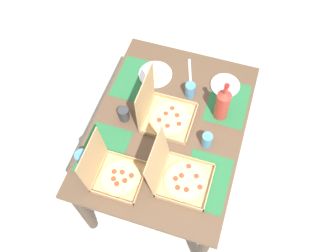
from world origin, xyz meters
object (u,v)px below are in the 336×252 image
plate_far_left (155,75)px  pizza_box_edge_far (164,114)px  pizza_box_corner_right (179,177)px  cup_clear_left (207,140)px  cup_dark (190,90)px  pizza_box_center (114,174)px  plate_far_right (225,86)px  cup_clear_right (83,158)px  cup_spare (124,114)px  soda_bottle (223,104)px

plate_far_left → pizza_box_edge_far: bearing=-152.0°
pizza_box_corner_right → cup_clear_left: 0.29m
pizza_box_edge_far → cup_dark: bearing=-25.8°
pizza_box_center → plate_far_left: size_ratio=1.31×
pizza_box_corner_right → plate_far_left: 0.78m
plate_far_right → cup_dark: size_ratio=1.86×
cup_clear_right → plate_far_left: bearing=-15.1°
pizza_box_center → cup_clear_right: pizza_box_center is taller
pizza_box_center → pizza_box_corner_right: size_ratio=0.90×
cup_dark → cup_spare: bearing=130.7°
pizza_box_center → plate_far_left: (0.78, 0.01, -0.04)m
pizza_box_corner_right → soda_bottle: size_ratio=1.05×
pizza_box_center → cup_clear_left: bearing=-51.1°
pizza_box_center → soda_bottle: 0.78m
plate_far_right → cup_clear_left: (-0.47, 0.01, 0.04)m
pizza_box_corner_right → cup_dark: size_ratio=3.18×
cup_clear_left → pizza_box_corner_right: bearing=161.6°
pizza_box_edge_far → plate_far_right: size_ratio=1.72×
pizza_box_edge_far → cup_dark: pizza_box_edge_far is taller
soda_bottle → cup_dark: bearing=67.7°
pizza_box_center → cup_spare: size_ratio=3.11×
pizza_box_center → soda_bottle: soda_bottle is taller
pizza_box_center → cup_spare: pizza_box_center is taller
pizza_box_edge_far → pizza_box_center: (-0.47, 0.15, -0.00)m
cup_dark → pizza_box_center: bearing=159.5°
pizza_box_edge_far → pizza_box_center: pizza_box_edge_far is taller
soda_bottle → cup_dark: 0.26m
cup_dark → cup_spare: (-0.30, 0.35, -0.00)m
plate_far_left → cup_spare: 0.39m
plate_far_left → cup_dark: 0.29m
pizza_box_edge_far → plate_far_left: (0.31, 0.16, -0.04)m
cup_clear_right → cup_spare: bearing=-18.5°
cup_dark → plate_far_right: bearing=-56.4°
pizza_box_center → cup_dark: 0.74m
pizza_box_edge_far → plate_far_left: pizza_box_edge_far is taller
pizza_box_edge_far → cup_clear_left: pizza_box_edge_far is taller
plate_far_right → cup_spare: (-0.44, 0.56, 0.04)m
pizza_box_center → cup_dark: size_ratio=2.86×
pizza_box_corner_right → plate_far_left: bearing=28.8°
soda_bottle → plate_far_right: bearing=4.8°
plate_far_left → cup_clear_left: cup_clear_left is taller
pizza_box_corner_right → cup_spare: size_ratio=3.46×
plate_far_left → soda_bottle: soda_bottle is taller
soda_bottle → cup_dark: soda_bottle is taller
plate_far_right → cup_clear_right: (-0.80, 0.68, 0.04)m
plate_far_left → plate_far_right: bearing=-83.3°
plate_far_left → cup_clear_left: 0.62m
plate_far_right → cup_spare: size_ratio=2.03×
pizza_box_edge_far → pizza_box_center: size_ratio=1.12×
cup_spare → pizza_box_corner_right: bearing=-123.4°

